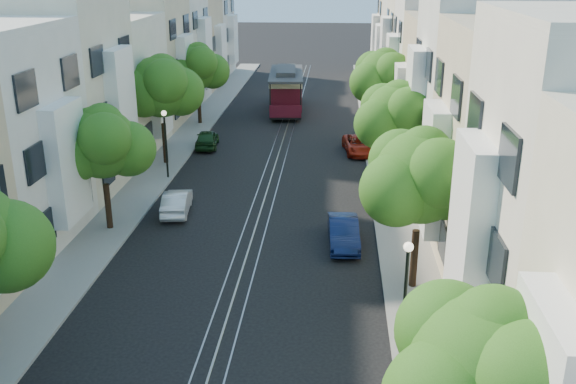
% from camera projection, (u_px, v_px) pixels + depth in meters
% --- Properties ---
extents(ground, '(200.00, 200.00, 0.00)m').
position_uv_depth(ground, '(279.00, 153.00, 44.66)').
color(ground, black).
rests_on(ground, ground).
extents(sidewalk_east, '(2.50, 80.00, 0.12)m').
position_uv_depth(sidewalk_east, '(383.00, 155.00, 44.13)').
color(sidewalk_east, gray).
rests_on(sidewalk_east, ground).
extents(sidewalk_west, '(2.50, 80.00, 0.12)m').
position_uv_depth(sidewalk_west, '(176.00, 150.00, 45.15)').
color(sidewalk_west, gray).
rests_on(sidewalk_west, ground).
extents(rail_left, '(0.06, 80.00, 0.02)m').
position_uv_depth(rail_left, '(271.00, 153.00, 44.69)').
color(rail_left, gray).
rests_on(rail_left, ground).
extents(rail_slot, '(0.06, 80.00, 0.02)m').
position_uv_depth(rail_slot, '(279.00, 153.00, 44.66)').
color(rail_slot, gray).
rests_on(rail_slot, ground).
extents(rail_right, '(0.06, 80.00, 0.02)m').
position_uv_depth(rail_right, '(287.00, 154.00, 44.62)').
color(rail_right, gray).
rests_on(rail_right, ground).
extents(lane_line, '(0.08, 80.00, 0.01)m').
position_uv_depth(lane_line, '(279.00, 153.00, 44.66)').
color(lane_line, tan).
rests_on(lane_line, ground).
extents(townhouses_east, '(7.75, 72.00, 12.00)m').
position_uv_depth(townhouses_east, '(458.00, 82.00, 41.98)').
color(townhouses_east, beige).
rests_on(townhouses_east, ground).
extents(townhouses_west, '(7.75, 72.00, 11.76)m').
position_uv_depth(townhouses_west, '(105.00, 79.00, 43.69)').
color(townhouses_west, silver).
rests_on(townhouses_west, ground).
extents(tree_e_a, '(4.72, 3.87, 6.27)m').
position_uv_depth(tree_e_a, '(489.00, 376.00, 13.56)').
color(tree_e_a, black).
rests_on(tree_e_a, ground).
extents(tree_e_b, '(4.93, 4.08, 6.68)m').
position_uv_depth(tree_e_b, '(422.00, 179.00, 24.70)').
color(tree_e_b, black).
rests_on(tree_e_b, ground).
extents(tree_e_c, '(4.84, 3.99, 6.52)m').
position_uv_depth(tree_e_c, '(397.00, 117.00, 35.06)').
color(tree_e_c, black).
rests_on(tree_e_c, ground).
extents(tree_e_d, '(5.01, 4.16, 6.85)m').
position_uv_depth(tree_e_d, '(384.00, 78.00, 45.28)').
color(tree_e_d, black).
rests_on(tree_e_d, ground).
extents(tree_w_b, '(4.72, 3.87, 6.27)m').
position_uv_depth(tree_w_b, '(103.00, 145.00, 30.52)').
color(tree_w_b, black).
rests_on(tree_w_b, ground).
extents(tree_w_c, '(5.13, 4.28, 7.09)m').
position_uv_depth(tree_w_c, '(162.00, 88.00, 40.60)').
color(tree_w_c, black).
rests_on(tree_w_c, ground).
extents(tree_w_d, '(4.84, 3.99, 6.52)m').
position_uv_depth(tree_w_d, '(198.00, 68.00, 51.08)').
color(tree_w_d, black).
rests_on(tree_w_d, ground).
extents(lamp_east, '(0.32, 0.32, 4.16)m').
position_uv_depth(lamp_east, '(406.00, 283.00, 20.74)').
color(lamp_east, black).
rests_on(lamp_east, ground).
extents(lamp_west, '(0.32, 0.32, 4.16)m').
position_uv_depth(lamp_west, '(165.00, 134.00, 38.51)').
color(lamp_west, black).
rests_on(lamp_west, ground).
extents(cable_car, '(3.42, 9.28, 3.51)m').
position_uv_depth(cable_car, '(286.00, 88.00, 56.37)').
color(cable_car, black).
rests_on(cable_car, ground).
extents(parked_car_e_mid, '(1.58, 3.98, 1.29)m').
position_uv_depth(parked_car_e_mid, '(343.00, 233.00, 30.08)').
color(parked_car_e_mid, '#0C173E').
rests_on(parked_car_e_mid, ground).
extents(parked_car_e_far, '(2.48, 4.47, 1.18)m').
position_uv_depth(parked_car_e_far, '(359.00, 145.00, 44.60)').
color(parked_car_e_far, maroon).
rests_on(parked_car_e_far, ground).
extents(parked_car_w_mid, '(1.67, 3.80, 1.22)m').
position_uv_depth(parked_car_w_mid, '(177.00, 202.00, 33.98)').
color(parked_car_w_mid, silver).
rests_on(parked_car_w_mid, ground).
extents(parked_car_w_far, '(1.87, 3.88, 1.28)m').
position_uv_depth(parked_car_w_far, '(207.00, 139.00, 45.90)').
color(parked_car_w_far, '#163716').
rests_on(parked_car_w_far, ground).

